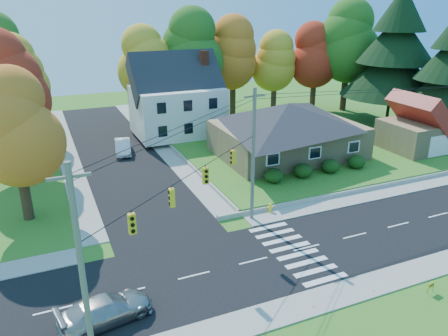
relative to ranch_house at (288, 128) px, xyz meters
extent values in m
plane|color=#3D7923|center=(-8.00, -16.00, -3.27)|extent=(120.00, 120.00, 0.00)
cube|color=black|center=(-8.00, -16.00, -3.26)|extent=(90.00, 8.00, 0.02)
cube|color=black|center=(-16.00, 10.00, -3.25)|extent=(8.00, 44.00, 0.02)
cube|color=#9C9A90|center=(-8.00, -11.00, -3.23)|extent=(90.00, 2.00, 0.08)
cube|color=#9C9A90|center=(-8.00, -21.00, -3.23)|extent=(90.00, 2.00, 0.08)
cube|color=#3D7923|center=(5.00, 5.00, -3.02)|extent=(30.00, 30.00, 0.50)
cube|color=tan|center=(0.00, 0.00, -1.17)|extent=(14.00, 10.00, 3.20)
pyramid|color=#26262B|center=(0.00, 0.00, 1.53)|extent=(14.60, 10.60, 2.20)
cube|color=silver|center=(-8.00, 12.00, 0.03)|extent=(10.00, 8.00, 5.60)
pyramid|color=#26262B|center=(-8.00, 12.00, 4.03)|extent=(10.40, 8.40, 2.40)
cube|color=brown|center=(-4.50, 12.00, 2.03)|extent=(0.90, 0.90, 9.60)
cube|color=tan|center=(14.00, -4.00, -1.27)|extent=(7.00, 6.00, 3.00)
pyramid|color=maroon|center=(14.00, -4.00, 1.03)|extent=(7.30, 6.30, 1.60)
cube|color=silver|center=(14.00, -7.05, -1.57)|extent=(3.20, 0.10, 2.20)
ellipsoid|color=#163A10|center=(-5.00, -6.20, -2.13)|extent=(1.70, 1.70, 1.27)
ellipsoid|color=#163A10|center=(-2.00, -6.20, -2.13)|extent=(1.70, 1.70, 1.27)
ellipsoid|color=#163A10|center=(1.00, -6.20, -2.13)|extent=(1.70, 1.70, 1.27)
ellipsoid|color=#163A10|center=(4.00, -6.20, -2.13)|extent=(1.70, 1.70, 1.27)
cylinder|color=#666059|center=(-22.50, -21.20, 1.73)|extent=(0.26, 0.26, 10.00)
cube|color=#666059|center=(-22.50, -21.20, 6.13)|extent=(1.60, 0.12, 0.12)
cylinder|color=#666059|center=(-9.50, -10.80, 1.73)|extent=(0.26, 0.26, 10.00)
cube|color=#666059|center=(-9.50, -10.80, 6.13)|extent=(1.60, 0.12, 0.12)
cube|color=gold|center=(-20.00, -19.20, 2.68)|extent=(0.34, 0.26, 1.00)
cube|color=gold|center=(-17.50, -17.20, 2.68)|extent=(0.26, 0.34, 1.00)
cube|color=gold|center=(-14.80, -15.05, 2.68)|extent=(0.34, 0.26, 1.00)
cube|color=gold|center=(-12.00, -12.80, 2.68)|extent=(0.26, 0.34, 1.00)
cylinder|color=black|center=(-16.00, -16.00, 3.33)|extent=(13.02, 10.43, 0.04)
cylinder|color=#3F2A19|center=(-10.00, 18.00, -0.07)|extent=(0.80, 0.80, 5.40)
sphere|color=gold|center=(-10.00, 18.00, 3.83)|extent=(6.72, 6.72, 6.72)
sphere|color=gold|center=(-10.00, 18.00, 5.51)|extent=(5.91, 5.91, 5.91)
sphere|color=gold|center=(-10.00, 18.00, 7.19)|extent=(5.11, 5.11, 5.11)
cylinder|color=#3F2A19|center=(-4.00, 17.00, 0.38)|extent=(0.86, 0.86, 6.30)
sphere|color=#2C641B|center=(-4.00, 17.00, 4.93)|extent=(7.84, 7.84, 7.84)
sphere|color=#2C641B|center=(-4.00, 17.00, 6.89)|extent=(6.90, 6.90, 6.90)
sphere|color=#2C641B|center=(-4.00, 17.00, 8.85)|extent=(5.96, 5.96, 5.96)
cylinder|color=#3F2A19|center=(2.00, 18.00, 0.16)|extent=(0.83, 0.83, 5.85)
sphere|color=orange|center=(2.00, 18.00, 4.38)|extent=(7.28, 7.28, 7.28)
sphere|color=orange|center=(2.00, 18.00, 6.20)|extent=(6.41, 6.41, 6.41)
sphere|color=orange|center=(2.00, 18.00, 8.02)|extent=(5.53, 5.53, 5.53)
cylinder|color=#3F2A19|center=(8.00, 17.00, -0.29)|extent=(0.77, 0.77, 4.95)
sphere|color=gold|center=(8.00, 17.00, 3.28)|extent=(6.16, 6.16, 6.16)
sphere|color=gold|center=(8.00, 17.00, 4.82)|extent=(5.42, 5.42, 5.42)
sphere|color=gold|center=(8.00, 17.00, 6.36)|extent=(4.68, 4.68, 4.68)
cylinder|color=#3F2A19|center=(14.00, 16.00, -0.07)|extent=(0.80, 0.80, 5.40)
sphere|color=#AA2815|center=(14.00, 16.00, 3.83)|extent=(6.72, 6.72, 6.72)
sphere|color=#AA2815|center=(14.00, 16.00, 5.51)|extent=(5.91, 5.91, 5.91)
sphere|color=#AA2815|center=(14.00, 16.00, 7.19)|extent=(5.11, 5.11, 5.11)
cylinder|color=#3F2A19|center=(18.00, 14.00, 0.61)|extent=(0.89, 0.89, 6.75)
sphere|color=#2C641B|center=(18.00, 14.00, 5.48)|extent=(8.40, 8.40, 8.40)
sphere|color=#2C641B|center=(18.00, 14.00, 7.58)|extent=(7.39, 7.39, 7.39)
sphere|color=#2C641B|center=(18.00, 14.00, 9.68)|extent=(6.38, 6.38, 6.38)
cylinder|color=#3F2A19|center=(19.00, 6.00, -1.33)|extent=(0.40, 0.40, 2.88)
cone|color=black|center=(19.00, 6.00, 4.11)|extent=(12.80, 12.80, 6.72)
cone|color=black|center=(19.00, 6.00, 7.95)|extent=(9.60, 9.60, 6.08)
cone|color=black|center=(19.00, 6.00, 11.47)|extent=(6.40, 6.40, 5.44)
cylinder|color=#3F2A19|center=(20.00, -2.00, -1.51)|extent=(0.40, 0.40, 2.52)
cylinder|color=#3F2A19|center=(-25.00, -4.00, -0.79)|extent=(0.77, 0.77, 4.95)
sphere|color=orange|center=(-25.00, -4.00, 2.78)|extent=(6.16, 6.16, 6.16)
sphere|color=orange|center=(-25.00, -4.00, 4.32)|extent=(5.42, 5.42, 5.42)
sphere|color=orange|center=(-25.00, -4.00, 5.86)|extent=(4.68, 4.68, 4.68)
cylinder|color=#3F2A19|center=(-26.00, 6.00, -0.34)|extent=(0.83, 0.83, 5.85)
sphere|color=#AA2815|center=(-26.00, 6.00, 3.88)|extent=(7.28, 7.28, 7.28)
cylinder|color=#3F2A19|center=(-25.00, 16.00, -0.57)|extent=(0.80, 0.80, 5.40)
sphere|color=gold|center=(-25.00, 16.00, 3.33)|extent=(6.72, 6.72, 6.72)
sphere|color=gold|center=(-25.00, 16.00, 5.01)|extent=(5.91, 5.91, 5.91)
sphere|color=gold|center=(-25.00, 16.00, 6.69)|extent=(5.11, 5.11, 5.11)
cylinder|color=#3F2A19|center=(-27.00, 24.00, -0.12)|extent=(0.86, 0.86, 6.30)
imported|color=#A4A4A4|center=(-21.47, -17.98, -2.54)|extent=(5.14, 2.85, 1.41)
imported|color=silver|center=(-15.39, 8.48, -2.49)|extent=(2.29, 4.76, 1.50)
cylinder|color=yellow|center=(-7.67, -10.39, -3.22)|extent=(0.35, 0.35, 0.10)
cylinder|color=yellow|center=(-7.67, -10.39, -2.93)|extent=(0.23, 0.23, 0.53)
sphere|color=yellow|center=(-7.67, -10.39, -2.60)|extent=(0.25, 0.25, 0.25)
cylinder|color=yellow|center=(-7.67, -10.39, -2.83)|extent=(0.45, 0.18, 0.12)
cylinder|color=black|center=(-4.50, -22.87, -3.03)|extent=(0.02, 0.02, 0.47)
cylinder|color=black|center=(-4.09, -22.87, -3.03)|extent=(0.02, 0.02, 0.47)
cube|color=yellow|center=(-4.29, -22.87, -2.75)|extent=(0.55, 0.14, 0.37)
camera|label=1|loc=(-23.17, -37.10, 12.15)|focal=35.00mm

